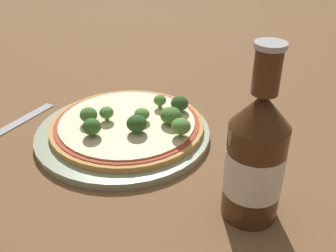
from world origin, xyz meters
name	(u,v)px	position (x,y,z in m)	size (l,w,h in m)	color
ground_plane	(137,133)	(0.00, 0.00, 0.00)	(3.00, 3.00, 0.00)	brown
plate	(123,133)	(-0.01, -0.02, 0.01)	(0.29, 0.29, 0.01)	#93A384
pizza	(127,124)	(-0.01, -0.01, 0.02)	(0.26, 0.26, 0.01)	tan
broccoli_floret_0	(180,103)	(0.05, 0.06, 0.04)	(0.03, 0.03, 0.03)	#6B8E51
broccoli_floret_1	(160,100)	(0.02, 0.06, 0.04)	(0.02, 0.02, 0.02)	#6B8E51
broccoli_floret_2	(171,115)	(0.06, 0.01, 0.04)	(0.04, 0.04, 0.03)	#6B8E51
broccoli_floret_3	(137,124)	(0.02, -0.04, 0.04)	(0.03, 0.03, 0.03)	#6B8E51
broccoli_floret_4	(107,113)	(-0.04, -0.02, 0.04)	(0.02, 0.02, 0.03)	#6B8E51
broccoli_floret_5	(92,127)	(-0.04, -0.07, 0.04)	(0.03, 0.03, 0.03)	#6B8E51
broccoli_floret_6	(89,115)	(-0.06, -0.04, 0.04)	(0.03, 0.03, 0.03)	#6B8E51
broccoli_floret_7	(142,114)	(0.01, 0.00, 0.04)	(0.03, 0.03, 0.02)	#6B8E51
broccoli_floret_8	(181,126)	(0.09, -0.02, 0.04)	(0.03, 0.03, 0.03)	#6B8E51
beer_bottle	(255,158)	(0.23, -0.11, 0.09)	(0.07, 0.07, 0.23)	#472814
fork	(15,124)	(-0.21, -0.07, 0.00)	(0.03, 0.18, 0.00)	#B2B2B7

